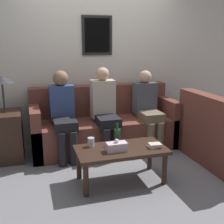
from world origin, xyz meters
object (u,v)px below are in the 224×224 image
(drinking_glass, at_px, (91,142))
(person_right, at_px, (148,106))
(person_left, at_px, (63,111))
(person_middle, at_px, (105,108))
(coffee_table, at_px, (121,153))
(couch_main, at_px, (104,126))
(wine_bottle, at_px, (117,136))

(drinking_glass, distance_m, person_right, 1.37)
(person_left, distance_m, person_middle, 0.60)
(coffee_table, distance_m, person_middle, 0.99)
(couch_main, height_order, person_left, person_left)
(couch_main, height_order, person_right, person_right)
(person_left, xyz_separation_m, person_right, (1.29, 0.01, -0.02))
(person_left, height_order, person_middle, person_middle)
(couch_main, xyz_separation_m, person_right, (0.65, -0.16, 0.31))
(couch_main, distance_m, person_left, 0.75)
(person_left, bearing_deg, person_right, 0.61)
(couch_main, bearing_deg, drinking_glass, -113.55)
(person_middle, bearing_deg, person_right, 3.93)
(couch_main, distance_m, coffee_table, 1.15)
(drinking_glass, bearing_deg, wine_bottle, -2.68)
(person_middle, bearing_deg, wine_bottle, -94.94)
(person_left, bearing_deg, couch_main, 15.03)
(couch_main, bearing_deg, person_left, -164.97)
(person_left, relative_size, person_right, 1.03)
(couch_main, relative_size, person_left, 1.81)
(couch_main, bearing_deg, person_right, -13.73)
(coffee_table, distance_m, person_left, 1.15)
(coffee_table, distance_m, person_right, 1.28)
(person_left, bearing_deg, drinking_glass, -75.30)
(drinking_glass, xyz_separation_m, person_right, (1.08, 0.83, 0.17))
(wine_bottle, distance_m, drinking_glass, 0.32)
(wine_bottle, height_order, person_left, person_left)
(coffee_table, xyz_separation_m, person_right, (0.76, 0.98, 0.29))
(wine_bottle, xyz_separation_m, person_middle, (0.07, 0.79, 0.16))
(person_middle, distance_m, person_right, 0.70)
(person_right, bearing_deg, coffee_table, -127.71)
(coffee_table, xyz_separation_m, drinking_glass, (-0.32, 0.16, 0.11))
(couch_main, height_order, coffee_table, couch_main)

